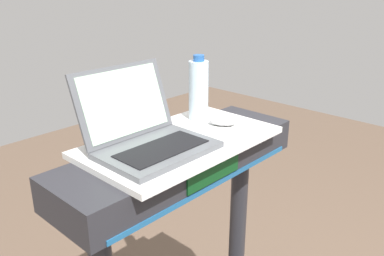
# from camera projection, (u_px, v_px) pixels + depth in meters

# --- Properties ---
(desk_board) EXTENTS (0.65, 0.37, 0.02)m
(desk_board) POSITION_uv_depth(u_px,v_px,m) (181.00, 142.00, 1.32)
(desk_board) COLOR white
(desk_board) RESTS_ON treadmill_base
(laptop) EXTENTS (0.34, 0.31, 0.24)m
(laptop) POSITION_uv_depth(u_px,v_px,m) (147.00, 134.00, 1.22)
(laptop) COLOR #515459
(laptop) RESTS_ON desk_board
(computer_mouse) EXTENTS (0.10, 0.12, 0.03)m
(computer_mouse) POSITION_uv_depth(u_px,v_px,m) (223.00, 121.00, 1.43)
(computer_mouse) COLOR #B2B2B7
(computer_mouse) RESTS_ON desk_board
(water_bottle) EXTENTS (0.07, 0.07, 0.24)m
(water_bottle) POSITION_uv_depth(u_px,v_px,m) (199.00, 90.00, 1.46)
(water_bottle) COLOR silver
(water_bottle) RESTS_ON desk_board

